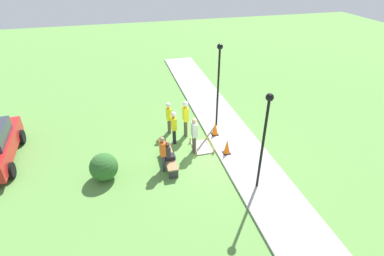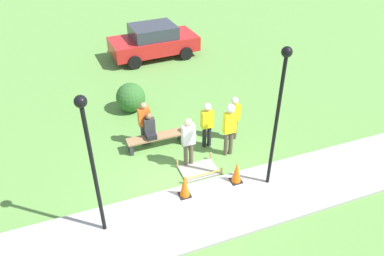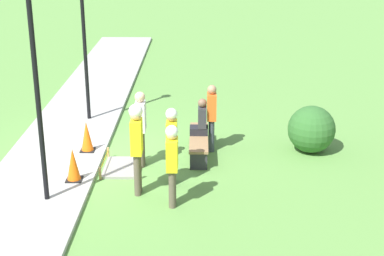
% 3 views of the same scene
% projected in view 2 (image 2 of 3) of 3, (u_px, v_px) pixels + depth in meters
% --- Properties ---
extents(ground_plane, '(60.00, 60.00, 0.00)m').
position_uv_depth(ground_plane, '(184.00, 188.00, 11.28)').
color(ground_plane, '#5B8E42').
extents(sidewalk, '(28.00, 2.30, 0.10)m').
position_uv_depth(sidewalk, '(198.00, 213.00, 10.36)').
color(sidewalk, '#9E9E99').
rests_on(sidewalk, ground_plane).
extents(wet_concrete_patch, '(1.21, 0.88, 0.28)m').
position_uv_depth(wet_concrete_patch, '(199.00, 170.00, 11.88)').
color(wet_concrete_patch, gray).
rests_on(wet_concrete_patch, ground_plane).
extents(traffic_cone_near_patch, '(0.34, 0.34, 0.74)m').
position_uv_depth(traffic_cone_near_patch, '(185.00, 186.00, 10.66)').
color(traffic_cone_near_patch, black).
rests_on(traffic_cone_near_patch, sidewalk).
extents(traffic_cone_far_patch, '(0.34, 0.34, 0.72)m').
position_uv_depth(traffic_cone_far_patch, '(237.00, 172.00, 11.17)').
color(traffic_cone_far_patch, black).
rests_on(traffic_cone_far_patch, sidewalk).
extents(park_bench, '(1.99, 0.44, 0.46)m').
position_uv_depth(park_bench, '(156.00, 139.00, 12.79)').
color(park_bench, '#2D2D33').
rests_on(park_bench, ground_plane).
extents(person_seated_on_bench, '(0.36, 0.44, 0.89)m').
position_uv_depth(person_seated_on_bench, '(150.00, 128.00, 12.51)').
color(person_seated_on_bench, black).
rests_on(person_seated_on_bench, park_bench).
extents(worker_supervisor, '(0.40, 0.25, 1.70)m').
position_uv_depth(worker_supervisor, '(207.00, 122.00, 12.47)').
color(worker_supervisor, black).
rests_on(worker_supervisor, ground_plane).
extents(worker_assistant, '(0.40, 0.24, 1.69)m').
position_uv_depth(worker_assistant, '(234.00, 115.00, 12.82)').
color(worker_assistant, brown).
rests_on(worker_assistant, ground_plane).
extents(worker_trainee, '(0.40, 0.28, 1.94)m').
position_uv_depth(worker_trainee, '(230.00, 125.00, 11.98)').
color(worker_trainee, brown).
rests_on(worker_trainee, ground_plane).
extents(bystander_in_orange_shirt, '(0.40, 0.22, 1.66)m').
position_uv_depth(bystander_in_orange_shirt, '(145.00, 121.00, 12.61)').
color(bystander_in_orange_shirt, '#383D47').
rests_on(bystander_in_orange_shirt, ground_plane).
extents(bystander_in_gray_shirt, '(0.40, 0.23, 1.77)m').
position_uv_depth(bystander_in_gray_shirt, '(188.00, 140.00, 11.61)').
color(bystander_in_gray_shirt, brown).
rests_on(bystander_in_gray_shirt, ground_plane).
extents(lamppost_near, '(0.28, 0.28, 4.32)m').
position_uv_depth(lamppost_near, '(279.00, 102.00, 9.79)').
color(lamppost_near, black).
rests_on(lamppost_near, sidewalk).
extents(lamppost_far, '(0.28, 0.28, 3.99)m').
position_uv_depth(lamppost_far, '(90.00, 150.00, 8.40)').
color(lamppost_far, black).
rests_on(lamppost_far, sidewalk).
extents(parked_car_red, '(4.46, 2.42, 1.66)m').
position_uv_depth(parked_car_red, '(154.00, 41.00, 18.97)').
color(parked_car_red, red).
rests_on(parked_car_red, ground_plane).
extents(shrub_rounded_near, '(1.15, 1.15, 1.15)m').
position_uv_depth(shrub_rounded_near, '(131.00, 97.00, 14.70)').
color(shrub_rounded_near, '#2D6028').
rests_on(shrub_rounded_near, ground_plane).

